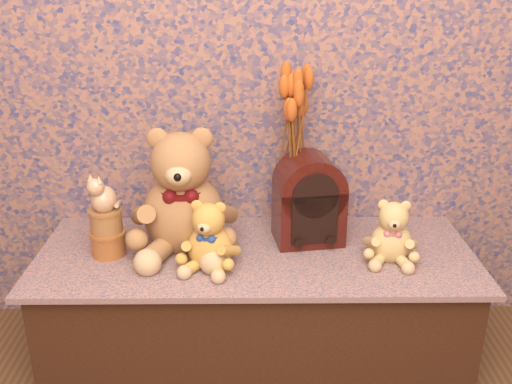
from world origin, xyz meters
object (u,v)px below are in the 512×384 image
(teddy_small, at_px, (392,227))
(ceramic_vase, at_px, (292,205))
(teddy_large, at_px, (182,184))
(teddy_medium, at_px, (210,231))
(cat_figurine, at_px, (103,191))
(biscuit_tin_lower, at_px, (108,243))
(cathedral_radio, at_px, (309,198))

(teddy_small, xyz_separation_m, ceramic_vase, (-0.31, 0.19, -0.00))
(teddy_small, bearing_deg, ceramic_vase, 157.85)
(teddy_large, height_order, ceramic_vase, teddy_large)
(teddy_large, xyz_separation_m, teddy_small, (0.69, -0.10, -0.12))
(teddy_large, distance_m, teddy_medium, 0.20)
(teddy_large, bearing_deg, cat_figurine, -167.01)
(teddy_small, distance_m, biscuit_tin_lower, 0.95)
(teddy_small, height_order, cathedral_radio, cathedral_radio)
(teddy_medium, bearing_deg, cathedral_radio, 41.78)
(teddy_small, xyz_separation_m, cat_figurine, (-0.94, 0.04, 0.12))
(cat_figurine, bearing_deg, teddy_large, 39.34)
(teddy_medium, relative_size, biscuit_tin_lower, 2.16)
(ceramic_vase, height_order, cat_figurine, cat_figurine)
(teddy_medium, height_order, cathedral_radio, cathedral_radio)
(ceramic_vase, relative_size, biscuit_tin_lower, 1.94)
(teddy_small, distance_m, cathedral_radio, 0.30)
(cathedral_radio, relative_size, ceramic_vase, 1.45)
(teddy_large, relative_size, teddy_medium, 1.87)
(ceramic_vase, bearing_deg, biscuit_tin_lower, -166.09)
(biscuit_tin_lower, bearing_deg, ceramic_vase, 13.91)
(ceramic_vase, xyz_separation_m, cat_figurine, (-0.63, -0.16, 0.12))
(biscuit_tin_lower, relative_size, cat_figurine, 0.84)
(ceramic_vase, relative_size, cat_figurine, 1.64)
(teddy_small, distance_m, ceramic_vase, 0.37)
(teddy_medium, bearing_deg, cat_figurine, -178.47)
(cat_figurine, bearing_deg, cathedral_radio, 33.33)
(cathedral_radio, distance_m, biscuit_tin_lower, 0.70)
(ceramic_vase, distance_m, biscuit_tin_lower, 0.65)
(teddy_large, relative_size, cathedral_radio, 1.44)
(ceramic_vase, height_order, biscuit_tin_lower, ceramic_vase)
(cathedral_radio, xyz_separation_m, cat_figurine, (-0.68, -0.10, 0.07))
(ceramic_vase, bearing_deg, cat_figurine, -166.09)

